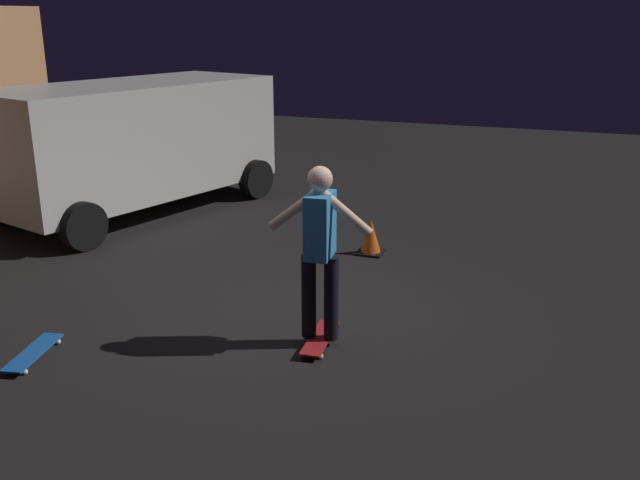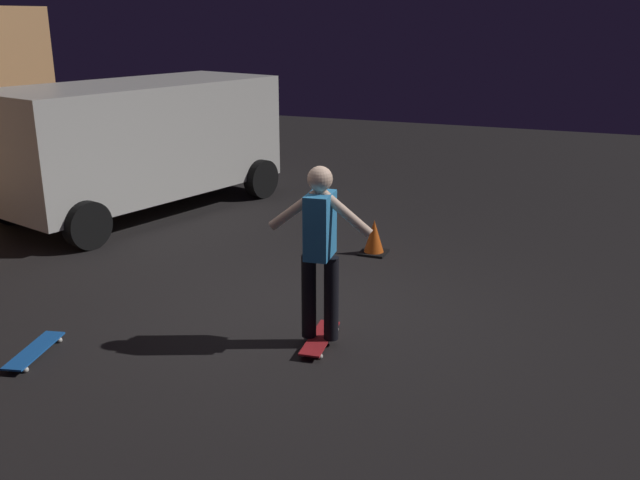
{
  "view_description": "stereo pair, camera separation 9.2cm",
  "coord_description": "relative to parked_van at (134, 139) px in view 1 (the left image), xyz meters",
  "views": [
    {
      "loc": [
        -6.2,
        -2.57,
        3.01
      ],
      "look_at": [
        -0.51,
        -0.42,
        1.05
      ],
      "focal_mm": 39.13,
      "sensor_mm": 36.0,
      "label": 1
    },
    {
      "loc": [
        -6.17,
        -2.65,
        3.01
      ],
      "look_at": [
        -0.51,
        -0.42,
        1.05
      ],
      "focal_mm": 39.13,
      "sensor_mm": 36.0,
      "label": 2
    }
  ],
  "objects": [
    {
      "name": "ground_plane",
      "position": [
        -2.99,
        -4.04,
        -1.16
      ],
      "size": [
        28.0,
        28.0,
        0.0
      ],
      "primitive_type": "plane",
      "color": "black"
    },
    {
      "name": "parked_van",
      "position": [
        0.0,
        0.0,
        0.0
      ],
      "size": [
        4.94,
        3.24,
        2.03
      ],
      "color": "silver",
      "rests_on": "ground_plane"
    },
    {
      "name": "skateboard_ridden",
      "position": [
        -3.5,
        -4.45,
        -1.11
      ],
      "size": [
        0.8,
        0.28,
        0.07
      ],
      "color": "#AD1E23",
      "rests_on": "ground_plane"
    },
    {
      "name": "skateboard_spare",
      "position": [
        -4.71,
        -2.09,
        -1.11
      ],
      "size": [
        0.81,
        0.37,
        0.07
      ],
      "color": "#1959B2",
      "rests_on": "ground_plane"
    },
    {
      "name": "skater",
      "position": [
        -3.5,
        -4.45,
        -0.12
      ],
      "size": [
        0.4,
        0.99,
        1.67
      ],
      "color": "black",
      "rests_on": "skateboard_ridden"
    },
    {
      "name": "traffic_cone",
      "position": [
        -0.75,
        -4.14,
        -0.95
      ],
      "size": [
        0.34,
        0.34,
        0.46
      ],
      "color": "black",
      "rests_on": "ground_plane"
    }
  ]
}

